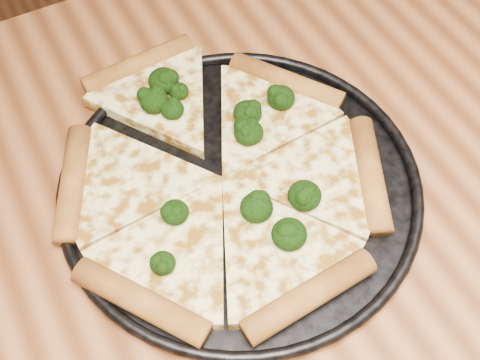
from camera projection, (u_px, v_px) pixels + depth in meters
name	position (u px, v px, depth m)	size (l,w,h in m)	color
dining_table	(281.00, 338.00, 0.59)	(1.20, 0.90, 0.75)	#94572D
pizza_pan	(240.00, 185.00, 0.57)	(0.34, 0.34, 0.02)	black
pizza	(219.00, 174.00, 0.57)	(0.32, 0.34, 0.02)	#EDE591
broccoli_florets	(229.00, 147.00, 0.57)	(0.20, 0.24, 0.02)	black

